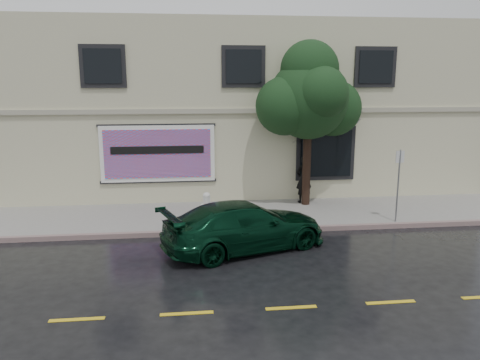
{
  "coord_description": "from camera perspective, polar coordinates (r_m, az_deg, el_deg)",
  "views": [
    {
      "loc": [
        -2.11,
        -12.42,
        4.73
      ],
      "look_at": [
        -0.44,
        2.2,
        1.57
      ],
      "focal_mm": 35.0,
      "sensor_mm": 36.0,
      "label": 1
    }
  ],
  "objects": [
    {
      "name": "fire_hydrant",
      "position": [
        15.84,
        -4.08,
        -3.1
      ],
      "size": [
        0.36,
        0.34,
        0.88
      ],
      "rotation": [
        0.0,
        0.0,
        -0.14
      ],
      "color": "silver",
      "rests_on": "sidewalk"
    },
    {
      "name": "building",
      "position": [
        21.56,
        -0.88,
        8.85
      ],
      "size": [
        20.0,
        8.12,
        7.0
      ],
      "color": "beige",
      "rests_on": "ground"
    },
    {
      "name": "ground",
      "position": [
        13.46,
        2.97,
        -8.47
      ],
      "size": [
        90.0,
        90.0,
        0.0
      ],
      "primitive_type": "plane",
      "color": "black",
      "rests_on": "ground"
    },
    {
      "name": "sidewalk",
      "position": [
        16.48,
        1.12,
        -4.28
      ],
      "size": [
        20.0,
        3.5,
        0.15
      ],
      "primitive_type": "cube",
      "color": "gray",
      "rests_on": "ground"
    },
    {
      "name": "pedestrian",
      "position": [
        17.83,
        7.78,
        0.1
      ],
      "size": [
        0.75,
        0.58,
        1.8
      ],
      "primitive_type": "imported",
      "rotation": [
        0.0,
        0.0,
        3.4
      ],
      "color": "black",
      "rests_on": "sidewalk"
    },
    {
      "name": "road_marking",
      "position": [
        10.31,
        6.26,
        -15.21
      ],
      "size": [
        19.0,
        0.12,
        0.01
      ],
      "primitive_type": "cube",
      "color": "gold",
      "rests_on": "ground"
    },
    {
      "name": "billboard",
      "position": [
        17.58,
        -10.0,
        3.18
      ],
      "size": [
        4.3,
        0.16,
        2.2
      ],
      "color": "white",
      "rests_on": "ground"
    },
    {
      "name": "sign_pole",
      "position": [
        15.97,
        18.76,
        0.18
      ],
      "size": [
        0.29,
        0.05,
        2.39
      ],
      "rotation": [
        0.0,
        0.0,
        0.12
      ],
      "color": "gray",
      "rests_on": "sidewalk"
    },
    {
      "name": "street_tree",
      "position": [
        17.2,
        8.36,
        9.65
      ],
      "size": [
        2.89,
        2.89,
        5.35
      ],
      "color": "#301E15",
      "rests_on": "sidewalk"
    },
    {
      "name": "curb",
      "position": [
        14.83,
        2.02,
        -6.18
      ],
      "size": [
        20.0,
        0.18,
        0.16
      ],
      "primitive_type": "cube",
      "color": "slate",
      "rests_on": "ground"
    },
    {
      "name": "umbrella",
      "position": [
        17.61,
        7.9,
        4.2
      ],
      "size": [
        1.15,
        1.15,
        0.77
      ],
      "primitive_type": "imported",
      "rotation": [
        0.0,
        0.0,
        -0.12
      ],
      "color": "black",
      "rests_on": "pedestrian"
    },
    {
      "name": "car",
      "position": [
        13.27,
        0.58,
        -5.61
      ],
      "size": [
        5.15,
        3.56,
        1.37
      ],
      "primitive_type": "imported",
      "rotation": [
        0.0,
        0.0,
        1.92
      ],
      "color": "black",
      "rests_on": "ground"
    }
  ]
}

